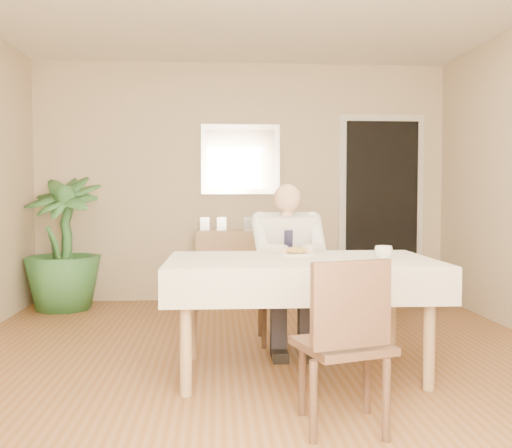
{
  "coord_description": "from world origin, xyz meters",
  "views": [
    {
      "loc": [
        -0.28,
        -3.79,
        1.17
      ],
      "look_at": [
        0.0,
        0.35,
        0.95
      ],
      "focal_mm": 40.0,
      "sensor_mm": 36.0,
      "label": 1
    }
  ],
  "objects": [
    {
      "name": "window",
      "position": [
        0.0,
        -2.47,
        1.45
      ],
      "size": [
        1.34,
        0.04,
        1.44
      ],
      "color": "beige",
      "rests_on": "room"
    },
    {
      "name": "food",
      "position": [
        0.25,
        0.04,
        0.78
      ],
      "size": [
        0.14,
        0.14,
        0.06
      ],
      "primitive_type": "ellipsoid",
      "color": "olive",
      "rests_on": "dining_table"
    },
    {
      "name": "sideboard",
      "position": [
        -0.02,
        2.32,
        0.39
      ],
      "size": [
        0.98,
        0.36,
        0.78
      ],
      "primitive_type": "cube",
      "rotation": [
        0.0,
        0.0,
        0.03
      ],
      "color": "tan",
      "rests_on": "ground"
    },
    {
      "name": "dining_table",
      "position": [
        0.25,
        -0.15,
        0.67
      ],
      "size": [
        1.72,
        1.03,
        0.75
      ],
      "rotation": [
        0.0,
        0.0,
        -0.01
      ],
      "color": "tan",
      "rests_on": "ground"
    },
    {
      "name": "knife",
      "position": [
        0.29,
        -0.02,
        0.78
      ],
      "size": [
        0.01,
        0.13,
        0.01
      ],
      "primitive_type": "cylinder",
      "rotation": [
        1.57,
        0.0,
        0.0
      ],
      "color": "silver",
      "rests_on": "dining_table"
    },
    {
      "name": "seated_man",
      "position": [
        0.25,
        0.44,
        0.69
      ],
      "size": [
        0.48,
        0.72,
        1.24
      ],
      "color": "white",
      "rests_on": "ground"
    },
    {
      "name": "photo_frame_center",
      "position": [
        -0.23,
        2.36,
        0.85
      ],
      "size": [
        0.1,
        0.02,
        0.14
      ],
      "primitive_type": "cube",
      "color": "silver",
      "rests_on": "sideboard"
    },
    {
      "name": "coffee_mug",
      "position": [
        0.77,
        -0.27,
        0.8
      ],
      "size": [
        0.13,
        0.13,
        0.09
      ],
      "primitive_type": "imported",
      "rotation": [
        0.0,
        0.0,
        -0.2
      ],
      "color": "white",
      "rests_on": "dining_table"
    },
    {
      "name": "chair_far",
      "position": [
        0.25,
        0.73,
        0.51
      ],
      "size": [
        0.46,
        0.46,
        0.91
      ],
      "rotation": [
        0.0,
        0.0,
        -0.07
      ],
      "color": "#422B1D",
      "rests_on": "ground"
    },
    {
      "name": "potted_palm",
      "position": [
        -1.83,
        2.06,
        0.68
      ],
      "size": [
        0.91,
        0.91,
        1.35
      ],
      "primitive_type": "imported",
      "rotation": [
        0.0,
        0.0,
        -0.24
      ],
      "color": "#2B5D2A",
      "rests_on": "ground"
    },
    {
      "name": "chair_near",
      "position": [
        0.34,
        -1.11,
        0.48
      ],
      "size": [
        0.51,
        0.51,
        0.86
      ],
      "rotation": [
        0.0,
        0.0,
        0.29
      ],
      "color": "#422B1D",
      "rests_on": "ground"
    },
    {
      "name": "room",
      "position": [
        0.0,
        0.0,
        1.3
      ],
      "size": [
        5.0,
        5.02,
        2.6
      ],
      "color": "brown",
      "rests_on": "ground"
    },
    {
      "name": "fork",
      "position": [
        0.21,
        -0.02,
        0.78
      ],
      "size": [
        0.01,
        0.13,
        0.01
      ],
      "primitive_type": "cylinder",
      "rotation": [
        1.57,
        0.0,
        0.0
      ],
      "color": "silver",
      "rests_on": "dining_table"
    },
    {
      "name": "doorway",
      "position": [
        1.55,
        2.46,
        1.0
      ],
      "size": [
        0.96,
        0.07,
        2.1
      ],
      "color": "beige",
      "rests_on": "ground"
    },
    {
      "name": "plate",
      "position": [
        0.25,
        0.04,
        0.76
      ],
      "size": [
        0.26,
        0.26,
        0.02
      ],
      "primitive_type": "cylinder",
      "color": "white",
      "rests_on": "dining_table"
    },
    {
      "name": "photo_frame_left",
      "position": [
        -0.41,
        2.37,
        0.85
      ],
      "size": [
        0.1,
        0.02,
        0.14
      ],
      "primitive_type": "cube",
      "color": "silver",
      "rests_on": "sideboard"
    },
    {
      "name": "mirror",
      "position": [
        -0.02,
        2.47,
        1.55
      ],
      "size": [
        0.86,
        0.04,
        0.76
      ],
      "color": "silver",
      "rests_on": "room"
    },
    {
      "name": "photo_frame_right",
      "position": [
        0.06,
        2.35,
        0.85
      ],
      "size": [
        0.1,
        0.02,
        0.14
      ],
      "primitive_type": "cube",
      "color": "silver",
      "rests_on": "sideboard"
    }
  ]
}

